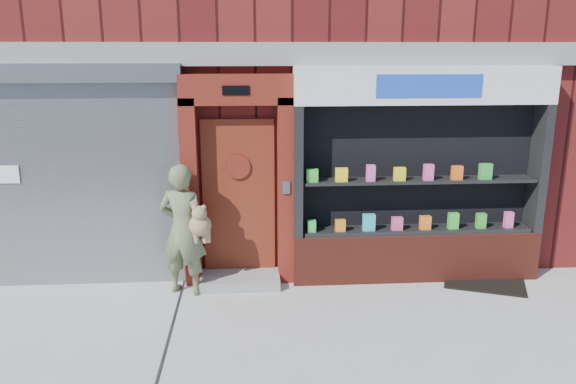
{
  "coord_description": "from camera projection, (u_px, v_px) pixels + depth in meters",
  "views": [
    {
      "loc": [
        -0.58,
        -5.62,
        3.25
      ],
      "look_at": [
        -0.13,
        1.0,
        1.52
      ],
      "focal_mm": 35.0,
      "sensor_mm": 36.0,
      "label": 1
    }
  ],
  "objects": [
    {
      "name": "ground",
      "position": [
        305.0,
        346.0,
        6.28
      ],
      "size": [
        80.0,
        80.0,
        0.0
      ],
      "primitive_type": "plane",
      "color": "#9E9E99",
      "rests_on": "ground"
    },
    {
      "name": "building",
      "position": [
        277.0,
        7.0,
        11.06
      ],
      "size": [
        12.0,
        8.16,
        8.0
      ],
      "color": "#4C1111",
      "rests_on": "ground"
    },
    {
      "name": "shutter_bay",
      "position": [
        69.0,
        164.0,
        7.51
      ],
      "size": [
        3.1,
        0.3,
        3.04
      ],
      "color": "gray",
      "rests_on": "ground"
    },
    {
      "name": "red_door_bay",
      "position": [
        238.0,
        182.0,
        7.66
      ],
      "size": [
        1.52,
        0.58,
        2.9
      ],
      "color": "#58160F",
      "rests_on": "ground"
    },
    {
      "name": "pharmacy_bay",
      "position": [
        418.0,
        185.0,
        7.8
      ],
      "size": [
        3.5,
        0.41,
        3.0
      ],
      "color": "maroon",
      "rests_on": "ground"
    },
    {
      "name": "woman",
      "position": [
        184.0,
        229.0,
        7.43
      ],
      "size": [
        0.76,
        0.61,
        1.79
      ],
      "color": "#5E6844",
      "rests_on": "ground"
    },
    {
      "name": "doormat",
      "position": [
        484.0,
        282.0,
        7.95
      ],
      "size": [
        1.28,
        1.1,
        0.03
      ],
      "primitive_type": "cube",
      "rotation": [
        0.0,
        0.0,
        -0.37
      ],
      "color": "black",
      "rests_on": "ground"
    }
  ]
}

